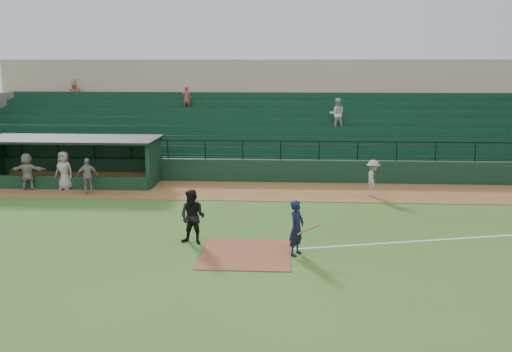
{
  "coord_description": "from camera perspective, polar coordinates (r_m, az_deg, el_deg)",
  "views": [
    {
      "loc": [
        1.35,
        -18.09,
        6.25
      ],
      "look_at": [
        0.0,
        5.0,
        1.4
      ],
      "focal_mm": 38.28,
      "sensor_mm": 36.0,
      "label": 1
    }
  ],
  "objects": [
    {
      "name": "home_plate_dirt",
      "position": [
        18.24,
        -1.11,
        -8.15
      ],
      "size": [
        3.0,
        3.0,
        0.03
      ],
      "primitive_type": "cube",
      "color": "brown",
      "rests_on": "ground"
    },
    {
      "name": "dugout_player_a",
      "position": [
        27.33,
        -17.22,
        0.01
      ],
      "size": [
        1.1,
        0.76,
        1.73
      ],
      "primitive_type": "imported",
      "rotation": [
        0.0,
        0.0,
        0.36
      ],
      "color": "gray",
      "rests_on": "warning_track"
    },
    {
      "name": "foul_line",
      "position": [
        21.33,
        21.47,
        -6.03
      ],
      "size": [
        17.49,
        4.44,
        0.01
      ],
      "primitive_type": "cube",
      "rotation": [
        0.0,
        0.0,
        0.24
      ],
      "color": "white",
      "rests_on": "ground"
    },
    {
      "name": "ground",
      "position": [
        19.18,
        -0.88,
        -7.17
      ],
      "size": [
        90.0,
        90.0,
        0.0
      ],
      "primitive_type": "plane",
      "color": "#325E1E",
      "rests_on": "ground"
    },
    {
      "name": "stadium_structure",
      "position": [
        34.79,
        1.11,
        5.33
      ],
      "size": [
        38.0,
        13.08,
        6.4
      ],
      "color": "black",
      "rests_on": "ground"
    },
    {
      "name": "dugout",
      "position": [
        30.19,
        -18.28,
        1.87
      ],
      "size": [
        8.9,
        3.2,
        2.42
      ],
      "color": "black",
      "rests_on": "ground"
    },
    {
      "name": "runner",
      "position": [
        26.13,
        12.13,
        -0.23
      ],
      "size": [
        0.79,
        1.2,
        1.74
      ],
      "primitive_type": "imported",
      "rotation": [
        0.0,
        0.0,
        1.44
      ],
      "color": "#9B9591",
      "rests_on": "warning_track"
    },
    {
      "name": "umpire",
      "position": [
        19.12,
        -6.63,
        -4.27
      ],
      "size": [
        1.11,
        0.97,
        1.94
      ],
      "primitive_type": "imported",
      "rotation": [
        0.0,
        0.0,
        -0.28
      ],
      "color": "black",
      "rests_on": "ground"
    },
    {
      "name": "dugout_player_b",
      "position": [
        28.54,
        -19.42,
        0.55
      ],
      "size": [
        1.05,
        0.79,
        1.92
      ],
      "primitive_type": "imported",
      "rotation": [
        0.0,
        0.0,
        -0.21
      ],
      "color": "#A29C97",
      "rests_on": "warning_track"
    },
    {
      "name": "warning_track",
      "position": [
        26.85,
        0.37,
        -1.58
      ],
      "size": [
        40.0,
        4.0,
        0.03
      ],
      "primitive_type": "cube",
      "color": "brown",
      "rests_on": "ground"
    },
    {
      "name": "dugout_player_c",
      "position": [
        29.17,
        -22.76,
        0.45
      ],
      "size": [
        1.74,
        0.63,
        1.85
      ],
      "primitive_type": "imported",
      "rotation": [
        0.0,
        0.0,
        3.19
      ],
      "color": "#99948F",
      "rests_on": "warning_track"
    },
    {
      "name": "batter_at_plate",
      "position": [
        17.98,
        4.27,
        -5.42
      ],
      "size": [
        1.15,
        0.8,
        1.85
      ],
      "color": "black",
      "rests_on": "ground"
    }
  ]
}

